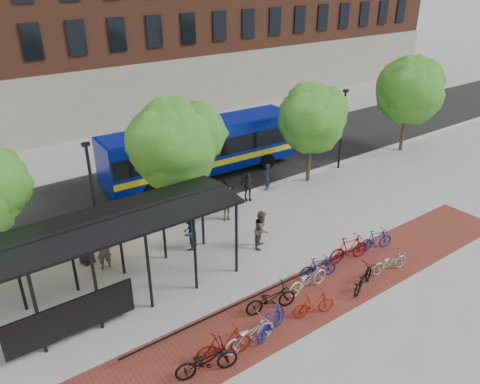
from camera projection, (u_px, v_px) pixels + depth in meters
ground at (264, 232)px, 23.15m from camera, size 160.00×160.00×0.00m
asphalt_street at (184, 178)px, 28.98m from camera, size 160.00×8.00×0.01m
curb at (220, 201)px, 26.04m from camera, size 160.00×0.25×0.12m
brick_strip at (303, 300)px, 18.45m from camera, size 24.00×3.00×0.01m
bike_rack_rail at (263, 301)px, 18.43m from camera, size 12.00×0.05×0.95m
bus_shelter at (101, 234)px, 17.22m from camera, size 10.60×3.07×3.60m
tree_b at (174, 140)px, 22.11m from camera, size 5.15×4.20×6.47m
tree_c at (313, 116)px, 27.00m from camera, size 4.66×3.80×5.92m
tree_d at (410, 87)px, 31.54m from camera, size 5.39×4.40×6.55m
lamp_post_left at (93, 193)px, 20.90m from camera, size 0.35×0.20×5.12m
lamp_post_right at (342, 127)px, 29.29m from camera, size 0.35×0.20×5.12m
bus at (202, 146)px, 28.56m from camera, size 12.53×3.37×3.35m
bike_0 at (206, 361)px, 14.93m from camera, size 2.23×1.24×1.11m
bike_1 at (224, 344)px, 15.53m from camera, size 2.06×0.96×1.20m
bike_2 at (249, 334)px, 16.02m from camera, size 2.06×0.72×1.08m
bike_3 at (272, 322)px, 16.56m from camera, size 1.86×1.05×1.08m
bike_4 at (271, 299)px, 17.70m from camera, size 2.19×1.15×1.09m
bike_5 at (314, 304)px, 17.47m from camera, size 1.79×0.96×1.04m
bike_6 at (308, 279)px, 18.81m from camera, size 2.13×0.83×1.10m
bike_7 at (318, 267)px, 19.64m from camera, size 1.69×0.99×0.98m
bike_8 at (363, 278)px, 18.94m from camera, size 1.96×1.26×0.97m
bike_9 at (349, 249)px, 20.68m from camera, size 2.14×0.93×1.25m
bike_10 at (390, 262)px, 20.00m from camera, size 1.94×0.94×0.98m
bike_11 at (376, 240)px, 21.56m from camera, size 1.80×0.91×1.04m
pedestrian_0 at (85, 244)px, 20.40m from camera, size 1.06×0.81×1.94m
pedestrian_1 at (103, 251)px, 20.08m from camera, size 0.65×0.44×1.73m
pedestrian_2 at (189, 232)px, 21.44m from camera, size 1.08×1.04×1.75m
pedestrian_3 at (227, 204)px, 23.87m from camera, size 1.28×0.85×1.84m
pedestrian_4 at (248, 186)px, 25.94m from camera, size 1.07×0.75×1.69m
pedestrian_5 at (226, 193)px, 25.39m from camera, size 1.49×0.66×1.55m
pedestrian_7 at (267, 177)px, 27.23m from camera, size 0.70×0.62×1.61m
pedestrian_8 at (262, 229)px, 21.59m from camera, size 1.14×1.11×1.86m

